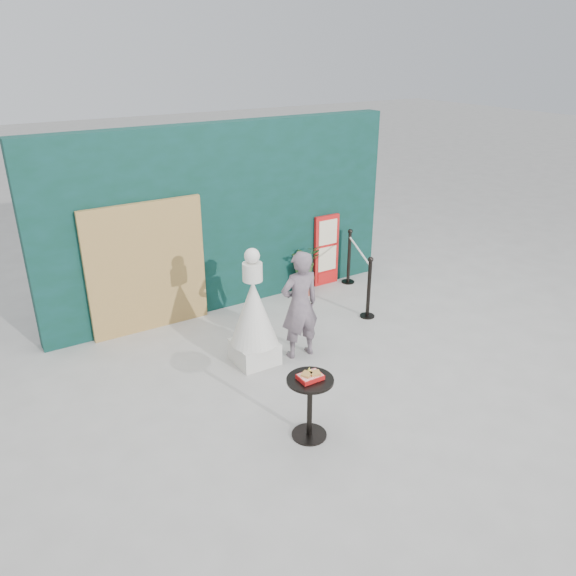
% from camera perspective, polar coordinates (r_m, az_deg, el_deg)
% --- Properties ---
extents(ground, '(60.00, 60.00, 0.00)m').
position_cam_1_polar(ground, '(7.31, 5.04, -10.45)').
color(ground, '#ADAAA5').
rests_on(ground, ground).
extents(back_wall, '(6.00, 0.30, 3.00)m').
position_cam_1_polar(back_wall, '(9.14, -6.50, 7.07)').
color(back_wall, '#0A2F24').
rests_on(back_wall, ground).
extents(bamboo_fence, '(1.80, 0.08, 2.00)m').
position_cam_1_polar(bamboo_fence, '(8.64, -14.12, 1.98)').
color(bamboo_fence, tan).
rests_on(bamboo_fence, ground).
extents(woman, '(0.59, 0.41, 1.57)m').
position_cam_1_polar(woman, '(7.70, 1.20, -1.73)').
color(woman, slate).
rests_on(woman, ground).
extents(menu_board, '(0.50, 0.07, 1.30)m').
position_cam_1_polar(menu_board, '(10.16, 3.92, 3.84)').
color(menu_board, red).
rests_on(menu_board, ground).
extents(statue, '(0.65, 0.65, 1.67)m').
position_cam_1_polar(statue, '(7.60, -3.51, -2.99)').
color(statue, silver).
rests_on(statue, ground).
extents(cafe_table, '(0.52, 0.52, 0.75)m').
position_cam_1_polar(cafe_table, '(6.29, 2.23, -11.15)').
color(cafe_table, black).
rests_on(cafe_table, ground).
extents(food_basket, '(0.26, 0.19, 0.11)m').
position_cam_1_polar(food_basket, '(6.13, 2.28, -8.91)').
color(food_basket, red).
rests_on(food_basket, cafe_table).
extents(planter, '(0.53, 0.46, 0.91)m').
position_cam_1_polar(planter, '(9.79, 1.68, 2.32)').
color(planter, '#983B32').
rests_on(planter, ground).
extents(stanchion_barrier, '(0.84, 1.54, 1.03)m').
position_cam_1_polar(stanchion_barrier, '(9.66, 7.15, 1.64)').
color(stanchion_barrier, black).
rests_on(stanchion_barrier, ground).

